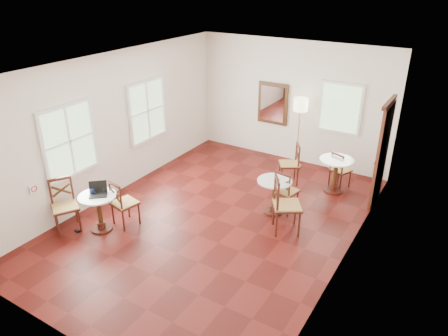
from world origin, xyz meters
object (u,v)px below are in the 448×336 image
at_px(water_glass, 104,190).
at_px(power_adapter, 77,231).
at_px(chair_back_b, 290,164).
at_px(navy_mug, 92,192).
at_px(cafe_table_back, 335,172).
at_px(floor_lamp, 300,109).
at_px(laptop, 98,191).
at_px(cafe_table_mid, 274,193).
at_px(chair_mid_a, 286,191).
at_px(cafe_table_near, 99,209).
at_px(chair_near_a, 124,203).
at_px(chair_mid_b, 285,205).
at_px(mouse, 101,191).
at_px(chair_near_b, 65,206).
at_px(chair_back_a, 340,170).

bearing_deg(water_glass, power_adapter, -127.93).
distance_m(chair_back_b, navy_mug, 4.36).
height_order(cafe_table_back, navy_mug, navy_mug).
height_order(floor_lamp, laptop, floor_lamp).
distance_m(floor_lamp, water_glass, 4.89).
distance_m(floor_lamp, navy_mug, 5.09).
xyz_separation_m(cafe_table_mid, cafe_table_back, (0.75, 1.51, 0.03)).
relative_size(chair_back_b, laptop, 2.25).
relative_size(chair_back_b, navy_mug, 7.19).
height_order(cafe_table_back, chair_back_b, chair_back_b).
bearing_deg(chair_mid_a, cafe_table_near, 52.79).
height_order(floor_lamp, water_glass, floor_lamp).
xyz_separation_m(chair_near_a, chair_mid_a, (2.39, 2.08, -0.02)).
bearing_deg(cafe_table_near, floor_lamp, 66.19).
xyz_separation_m(cafe_table_near, laptop, (-0.01, 0.05, 0.34)).
xyz_separation_m(chair_back_b, floor_lamp, (-0.21, 0.91, 1.01)).
height_order(chair_mid_b, floor_lamp, floor_lamp).
height_order(mouse, water_glass, water_glass).
distance_m(cafe_table_mid, floor_lamp, 2.57).
distance_m(chair_mid_a, chair_mid_b, 0.74).
bearing_deg(mouse, chair_mid_b, 20.88).
height_order(chair_near_a, navy_mug, chair_near_a).
bearing_deg(chair_mid_b, chair_near_b, 87.88).
bearing_deg(power_adapter, chair_near_a, 48.69).
relative_size(chair_mid_a, power_adapter, 8.97).
xyz_separation_m(cafe_table_near, chair_near_b, (-0.55, -0.31, 0.05)).
relative_size(mouse, power_adapter, 0.95).
xyz_separation_m(chair_mid_b, water_glass, (-2.92, -1.61, 0.23)).
distance_m(chair_near_a, power_adapter, 1.00).
xyz_separation_m(floor_lamp, navy_mug, (-2.12, -4.58, -0.69)).
xyz_separation_m(chair_back_a, laptop, (-3.27, -3.99, 0.37)).
xyz_separation_m(cafe_table_back, laptop, (-3.25, -3.72, 0.31)).
distance_m(chair_near_b, chair_mid_a, 4.23).
height_order(chair_back_b, floor_lamp, floor_lamp).
bearing_deg(chair_mid_b, cafe_table_mid, 10.04).
height_order(chair_back_a, water_glass, chair_back_a).
bearing_deg(cafe_table_back, chair_mid_b, -98.44).
relative_size(chair_back_b, floor_lamp, 0.54).
height_order(cafe_table_back, floor_lamp, floor_lamp).
bearing_deg(water_glass, chair_back_b, 57.82).
bearing_deg(chair_near_b, cafe_table_near, -29.46).
height_order(water_glass, power_adapter, water_glass).
distance_m(cafe_table_back, chair_mid_a, 1.44).
relative_size(cafe_table_mid, chair_back_b, 0.77).
height_order(floor_lamp, mouse, floor_lamp).
height_order(mouse, navy_mug, navy_mug).
bearing_deg(chair_mid_a, chair_back_b, -60.44).
height_order(chair_mid_a, power_adapter, chair_mid_a).
height_order(laptop, navy_mug, laptop).
bearing_deg(laptop, chair_near_a, 7.71).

